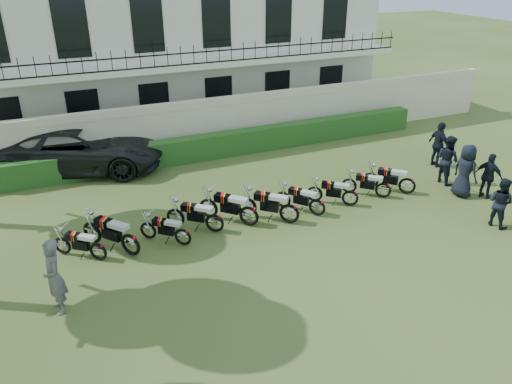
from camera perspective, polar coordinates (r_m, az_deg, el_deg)
ground at (r=15.12m, az=3.59°, el=-5.39°), size 100.00×100.00×0.00m
perimeter_wall at (r=21.41m, az=-6.18°, el=7.54°), size 30.00×0.35×2.30m
hedge at (r=21.23m, az=-2.85°, el=5.58°), size 18.00×0.60×1.00m
building at (r=26.43m, az=-10.67°, el=16.40°), size 20.40×9.60×7.40m
motorcycle_0 at (r=14.56m, az=-17.64°, el=-6.07°), size 1.35×1.14×0.92m
motorcycle_1 at (r=14.48m, az=-14.21°, el=-5.28°), size 1.39×1.73×1.16m
motorcycle_2 at (r=14.71m, az=-8.38°, el=-4.66°), size 1.29×1.21×0.92m
motorcycle_3 at (r=15.25m, az=-4.76°, el=-3.06°), size 1.52×1.29×1.04m
motorcycle_4 at (r=15.53m, az=-0.80°, el=-2.22°), size 1.52×1.56×1.13m
motorcycle_5 at (r=15.70m, az=3.85°, el=-1.95°), size 1.58×1.49×1.13m
motorcycle_6 at (r=16.28m, az=7.03°, el=-1.31°), size 1.18×1.48×0.98m
motorcycle_7 at (r=17.07m, az=10.74°, el=-0.27°), size 1.42×1.20×0.97m
motorcycle_8 at (r=17.90m, az=14.37°, el=0.59°), size 1.34×1.24×0.95m
motorcycle_9 at (r=18.40m, az=16.94°, el=1.10°), size 1.39×1.43×1.03m
suv at (r=20.70m, az=-19.56°, el=4.71°), size 7.05×4.88×1.79m
inspector at (r=12.70m, az=-22.07°, el=-9.00°), size 0.57×0.77×1.92m
officer_1 at (r=17.21m, az=26.13°, el=-1.05°), size 0.76×0.90×1.62m
officer_2 at (r=19.01m, az=25.05°, el=1.65°), size 0.68×1.04×1.64m
officer_3 at (r=18.79m, az=22.80°, el=2.25°), size 0.70×0.99×1.91m
officer_4 at (r=19.71m, az=21.05°, el=3.49°), size 0.70×0.89×1.83m
officer_5 at (r=21.14m, az=20.16°, el=5.10°), size 0.49×1.09×1.83m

